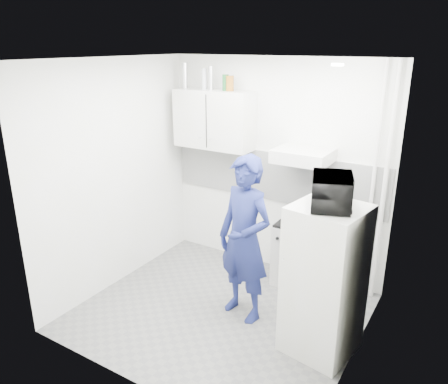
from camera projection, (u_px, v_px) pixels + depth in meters
The scene contains 22 objects.
floor at pixel (220, 312), 4.68m from camera, with size 2.80×2.80×0.00m, color #535353.
ceiling at pixel (219, 59), 3.83m from camera, with size 2.80×2.80×0.00m, color white.
wall_back at pixel (275, 168), 5.26m from camera, with size 2.80×2.80×0.00m, color silver.
wall_left at pixel (115, 176), 4.95m from camera, with size 2.60×2.60×0.00m, color silver.
wall_right at pixel (365, 228), 3.56m from camera, with size 2.60×2.60×0.00m, color silver.
person at pixel (245, 239), 4.38m from camera, with size 0.63×0.41×1.73m, color #161D52.
stove at pixel (297, 254), 5.15m from camera, with size 0.47×0.47×0.75m, color beige.
fridge at pixel (324, 281), 3.91m from camera, with size 0.59×0.59×1.43m, color silver.
stove_top at pixel (299, 224), 5.02m from camera, with size 0.45×0.45×0.03m, color black.
saucepan at pixel (292, 216), 5.05m from camera, with size 0.21×0.21×0.11m, color silver.
microwave at pixel (332, 191), 3.64m from camera, with size 0.33×0.48×0.27m, color black.
bottle_a at pixel (185, 76), 5.36m from camera, with size 0.07×0.07×0.30m, color silver.
bottle_c at pixel (204, 79), 5.23m from camera, with size 0.06×0.06×0.25m, color #B2B7BC.
bottle_d at pixel (211, 78), 5.18m from camera, with size 0.06×0.06×0.28m, color silver.
canister_a at pixel (226, 83), 5.09m from camera, with size 0.07×0.07×0.19m, color #144C1E.
canister_b at pixel (230, 83), 5.07m from camera, with size 0.09×0.09×0.18m, color brown.
upper_cabinet at pixel (214, 119), 5.32m from camera, with size 1.00×0.35×0.70m, color silver.
range_hood at pixel (303, 156), 4.75m from camera, with size 0.60×0.50×0.14m, color beige.
backsplash at pixel (274, 176), 5.29m from camera, with size 2.74×0.03×0.60m, color white.
pipe_a at pixel (384, 188), 4.56m from camera, with size 0.05×0.05×2.60m, color beige.
pipe_b at pixel (373, 186), 4.62m from camera, with size 0.04×0.04×2.60m, color beige.
ceiling_spot_fixture at pixel (338, 65), 3.51m from camera, with size 0.10×0.10×0.02m, color white.
Camera 1 is at (2.13, -3.39, 2.74)m, focal length 35.00 mm.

